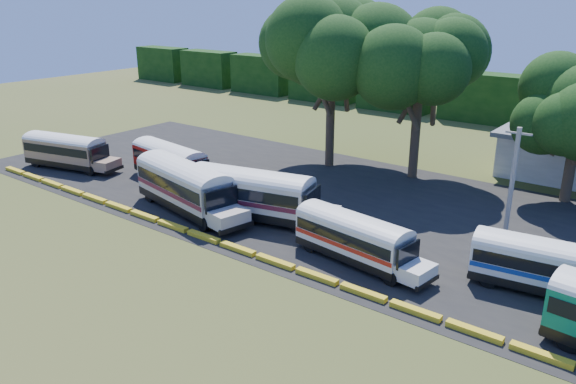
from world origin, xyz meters
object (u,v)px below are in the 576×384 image
Objects in this scene: bus_cream_west at (185,184)px; bus_white_red at (355,236)px; bus_beige at (66,149)px; bus_red at (171,160)px; tree_west at (332,43)px.

bus_white_red is (14.22, 0.30, -0.41)m from bus_cream_west.
bus_beige is 10.86m from bus_red.
bus_red is at bearing 177.16° from bus_white_red.
bus_red is 20.91m from bus_white_red.
tree_west is (8.19, 12.13, 9.29)m from bus_red.
bus_white_red is 22.29m from tree_west.
tree_west is (1.85, 16.25, 9.04)m from bus_cream_west.
bus_cream_west is (16.68, -0.79, 0.27)m from bus_beige.
bus_red is 1.08× the size of bus_white_red.
bus_cream_west is at bearing -96.49° from tree_west.
bus_cream_west is 0.76× the size of tree_west.
bus_beige is 0.99× the size of bus_red.
bus_beige is 16.70m from bus_cream_west.
bus_cream_west reaches higher than bus_white_red.
bus_beige is 0.65× the size of tree_west.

